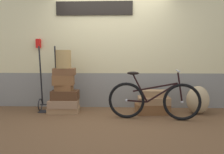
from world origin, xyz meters
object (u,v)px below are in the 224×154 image
object	(u,v)px
luggage_trolley	(49,95)
burlap_sack	(198,100)
suitcase_2	(65,95)
suitcase_7	(154,100)
suitcase_0	(64,109)
suitcase_1	(64,104)
suitcase_6	(152,109)
bicycle	(153,100)
suitcase_3	(64,88)
suitcase_4	(63,80)
wicker_basket	(63,59)
suitcase_5	(64,72)
suitcase_8	(154,93)

from	to	relation	value
luggage_trolley	burlap_sack	distance (m)	3.09
luggage_trolley	burlap_sack	world-z (taller)	luggage_trolley
suitcase_2	suitcase_7	world-z (taller)	suitcase_2
luggage_trolley	suitcase_0	bearing A→B (deg)	-15.71
suitcase_1	suitcase_6	world-z (taller)	suitcase_1
suitcase_6	suitcase_2	bearing A→B (deg)	171.72
burlap_sack	luggage_trolley	bearing A→B (deg)	178.08
suitcase_1	bicycle	xyz separation A→B (m)	(1.78, -0.43, 0.17)
suitcase_6	luggage_trolley	world-z (taller)	luggage_trolley
suitcase_1	luggage_trolley	size ratio (longest dim) A/B	0.44
suitcase_1	suitcase_2	world-z (taller)	suitcase_2
luggage_trolley	suitcase_3	bearing A→B (deg)	-18.58
suitcase_6	bicycle	world-z (taller)	bicycle
suitcase_1	suitcase_7	bearing A→B (deg)	-3.82
suitcase_2	suitcase_4	xyz separation A→B (m)	(-0.02, -0.02, 0.32)
suitcase_6	wicker_basket	world-z (taller)	wicker_basket
suitcase_2	suitcase_5	distance (m)	0.49
suitcase_5	burlap_sack	distance (m)	2.77
suitcase_3	suitcase_4	world-z (taller)	suitcase_4
suitcase_1	suitcase_2	bearing A→B (deg)	61.65
suitcase_5	suitcase_7	world-z (taller)	suitcase_5
suitcase_2	suitcase_6	world-z (taller)	suitcase_2
suitcase_1	suitcase_5	distance (m)	0.66
suitcase_6	luggage_trolley	distance (m)	2.19
suitcase_0	wicker_basket	size ratio (longest dim) A/B	1.70
bicycle	suitcase_3	bearing A→B (deg)	165.68
suitcase_1	suitcase_4	size ratio (longest dim) A/B	1.39
burlap_sack	bicycle	bearing A→B (deg)	-153.75
suitcase_5	suitcase_8	distance (m)	1.89
suitcase_2	wicker_basket	distance (m)	0.74
suitcase_2	burlap_sack	bearing A→B (deg)	-1.72
suitcase_8	suitcase_3	bearing A→B (deg)	-176.62
suitcase_2	burlap_sack	world-z (taller)	burlap_sack
burlap_sack	suitcase_6	bearing A→B (deg)	-177.59
suitcase_7	wicker_basket	distance (m)	2.01
suitcase_0	suitcase_2	world-z (taller)	suitcase_2
suitcase_0	bicycle	world-z (taller)	bicycle
suitcase_8	bicycle	distance (m)	0.48
suitcase_4	bicycle	xyz separation A→B (m)	(1.78, -0.46, -0.31)
suitcase_8	suitcase_4	bearing A→B (deg)	-176.85
bicycle	suitcase_7	bearing A→B (deg)	81.44
burlap_sack	bicycle	world-z (taller)	bicycle
suitcase_5	bicycle	world-z (taller)	suitcase_5
suitcase_4	suitcase_7	distance (m)	1.89
suitcase_0	suitcase_3	world-z (taller)	suitcase_3
wicker_basket	bicycle	xyz separation A→B (m)	(1.77, -0.45, -0.74)
luggage_trolley	bicycle	xyz separation A→B (m)	(2.13, -0.57, 0.02)
suitcase_4	burlap_sack	distance (m)	2.76
suitcase_2	luggage_trolley	xyz separation A→B (m)	(-0.38, 0.09, -0.02)
suitcase_0	suitcase_5	xyz separation A→B (m)	(0.03, -0.02, 0.79)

